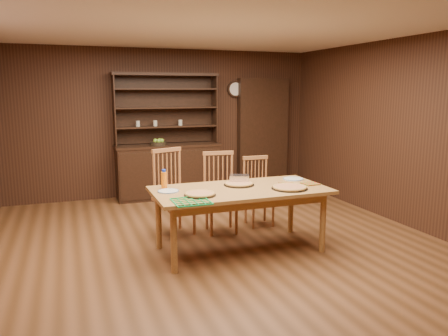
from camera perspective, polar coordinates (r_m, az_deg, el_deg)
name	(u,v)px	position (r m, az deg, el deg)	size (l,w,h in m)	color
floor	(220,248)	(5.37, -0.48, -10.36)	(6.00, 6.00, 0.00)	brown
room_shell	(220,117)	(5.04, -0.50, 6.70)	(6.00, 6.00, 6.00)	white
china_hutch	(168,164)	(7.79, -7.30, 0.56)	(1.84, 0.52, 2.17)	black
doorway	(263,134)	(8.48, 5.07, 4.48)	(1.00, 0.18, 2.10)	black
wall_clock	(235,89)	(8.27, 1.48, 10.27)	(0.30, 0.05, 0.30)	black
dining_table	(240,195)	(5.11, 2.10, -3.50)	(2.03, 1.01, 0.75)	#AD813C
chair_left	(172,189)	(5.79, -6.84, -2.70)	(0.59, 0.58, 1.13)	#B4683D
chair_center	(220,189)	(5.86, -0.54, -2.79)	(0.49, 0.47, 1.07)	#B4683D
chair_right	(258,189)	(6.19, 4.40, -2.70)	(0.40, 0.38, 0.96)	#B4683D
pizza_left	(200,194)	(4.75, -3.16, -3.41)	(0.35, 0.35, 0.04)	black
pizza_right	(290,187)	(5.12, 8.56, -2.52)	(0.42, 0.42, 0.04)	black
pizza_center	(239,184)	(5.26, 1.97, -2.08)	(0.37, 0.37, 0.04)	black
cooling_rack	(191,201)	(4.50, -4.31, -4.33)	(0.36, 0.36, 0.02)	#0CA647
plate_left	(168,191)	(4.96, -7.29, -3.01)	(0.24, 0.24, 0.02)	silver
plate_right	(293,179)	(5.66, 9.02, -1.41)	(0.26, 0.26, 0.02)	silver
foil_dish	(239,179)	(5.40, 2.02, -1.42)	(0.24, 0.17, 0.10)	white
juice_bottle	(164,180)	(5.12, -7.84, -1.51)	(0.07, 0.07, 0.22)	orange
pot_holder_a	(310,184)	(5.42, 11.20, -2.02)	(0.18, 0.18, 0.01)	red
pot_holder_b	(287,184)	(5.34, 8.24, -2.11)	(0.18, 0.18, 0.01)	red
fruit_bowl	(158,143)	(7.63, -8.56, 3.27)	(0.29, 0.29, 0.12)	black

